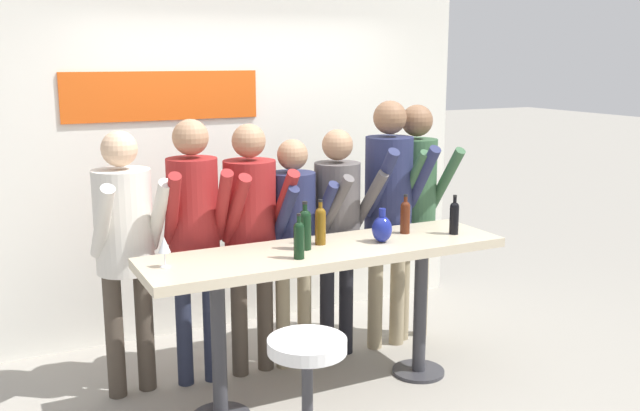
% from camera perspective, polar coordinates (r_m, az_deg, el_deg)
% --- Properties ---
extents(ground_plane, '(40.00, 40.00, 0.00)m').
position_cam_1_polar(ground_plane, '(4.80, 0.51, -14.86)').
color(ground_plane, gray).
extents(back_wall, '(3.92, 0.12, 2.75)m').
position_cam_1_polar(back_wall, '(5.74, -6.45, 3.99)').
color(back_wall, silver).
rests_on(back_wall, ground_plane).
extents(tasting_table, '(2.32, 0.62, 0.99)m').
position_cam_1_polar(tasting_table, '(4.49, 0.53, -5.24)').
color(tasting_table, beige).
rests_on(tasting_table, ground_plane).
extents(bar_stool, '(0.43, 0.43, 0.75)m').
position_cam_1_polar(bar_stool, '(3.79, -1.02, -14.08)').
color(bar_stool, '#333338').
rests_on(bar_stool, ground_plane).
extents(person_far_left, '(0.47, 0.57, 1.72)m').
position_cam_1_polar(person_far_left, '(4.62, -15.36, -2.28)').
color(person_far_left, '#473D33').
rests_on(person_far_left, ground_plane).
extents(person_left, '(0.43, 0.56, 1.77)m').
position_cam_1_polar(person_left, '(4.66, -10.05, -1.28)').
color(person_left, '#23283D').
rests_on(person_left, ground_plane).
extents(person_center_left, '(0.44, 0.55, 1.73)m').
position_cam_1_polar(person_center_left, '(4.78, -5.54, -1.30)').
color(person_center_left, '#473D33').
rests_on(person_center_left, ground_plane).
extents(person_center, '(0.39, 0.51, 1.61)m').
position_cam_1_polar(person_center, '(4.89, -2.12, -1.75)').
color(person_center, gray).
rests_on(person_center, ground_plane).
extents(person_center_right, '(0.45, 0.56, 1.66)m').
position_cam_1_polar(person_center_right, '(5.03, 1.45, -0.99)').
color(person_center_right, black).
rests_on(person_center_right, ground_plane).
extents(person_right, '(0.42, 0.56, 1.85)m').
position_cam_1_polar(person_right, '(5.21, 5.55, 0.76)').
color(person_right, gray).
rests_on(person_right, ground_plane).
extents(person_far_right, '(0.38, 0.53, 1.81)m').
position_cam_1_polar(person_far_right, '(5.40, 7.67, 0.94)').
color(person_far_right, gray).
rests_on(person_far_right, ground_plane).
extents(wine_bottle_0, '(0.06, 0.06, 0.27)m').
position_cam_1_polar(wine_bottle_0, '(4.17, -1.70, -2.62)').
color(wine_bottle_0, black).
rests_on(wine_bottle_0, tasting_table).
extents(wine_bottle_1, '(0.08, 0.08, 0.30)m').
position_cam_1_polar(wine_bottle_1, '(4.37, -1.21, -1.76)').
color(wine_bottle_1, black).
rests_on(wine_bottle_1, tasting_table).
extents(wine_bottle_2, '(0.07, 0.07, 0.27)m').
position_cam_1_polar(wine_bottle_2, '(4.80, 6.83, -0.80)').
color(wine_bottle_2, '#4C1E0F').
rests_on(wine_bottle_2, tasting_table).
extents(wine_bottle_3, '(0.07, 0.07, 0.29)m').
position_cam_1_polar(wine_bottle_3, '(4.49, 0.04, -1.48)').
color(wine_bottle_3, brown).
rests_on(wine_bottle_3, tasting_table).
extents(wine_bottle_4, '(0.06, 0.06, 0.27)m').
position_cam_1_polar(wine_bottle_4, '(4.83, 10.69, -0.85)').
color(wine_bottle_4, black).
rests_on(wine_bottle_4, tasting_table).
extents(wine_glass_0, '(0.07, 0.07, 0.18)m').
position_cam_1_polar(wine_glass_0, '(4.10, -12.35, -3.17)').
color(wine_glass_0, silver).
rests_on(wine_glass_0, tasting_table).
extents(decorative_vase, '(0.13, 0.13, 0.22)m').
position_cam_1_polar(decorative_vase, '(4.57, 4.98, -1.85)').
color(decorative_vase, navy).
rests_on(decorative_vase, tasting_table).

